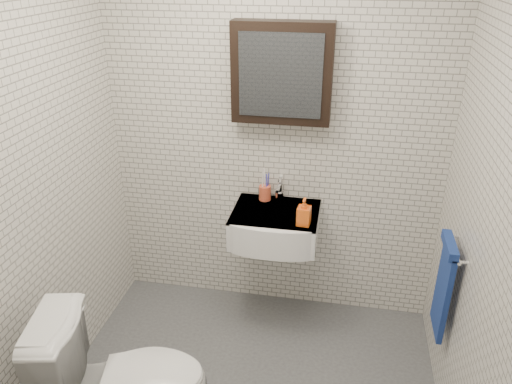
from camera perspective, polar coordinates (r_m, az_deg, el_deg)
room_shell at (r=2.26m, az=-1.69°, el=2.70°), size 2.22×2.02×2.51m
washbasin at (r=3.21m, az=2.12°, el=-4.03°), size 0.55×0.50×0.20m
faucet at (r=3.31m, az=2.69°, el=0.06°), size 0.06×0.20×0.15m
mirror_cabinet at (r=3.05m, az=2.98°, el=13.40°), size 0.60×0.15×0.60m
towel_rail at (r=2.94m, az=20.71°, el=-9.74°), size 0.09×0.30×0.58m
toothbrush_cup at (r=3.33m, az=1.03°, el=-0.00°), size 0.10×0.10×0.22m
soap_bottle at (r=3.02m, az=5.51°, el=-2.25°), size 0.09×0.09×0.17m
toilet at (r=2.75m, az=-14.57°, el=-20.25°), size 0.88×0.61×0.82m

